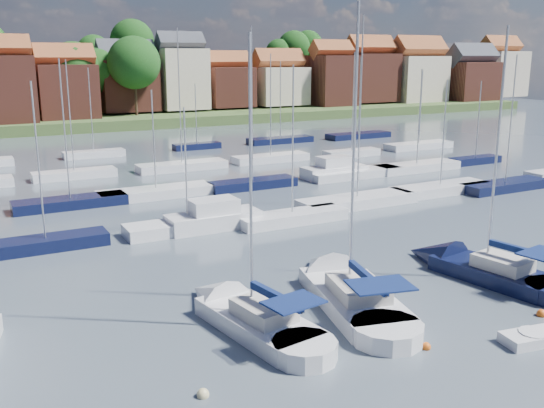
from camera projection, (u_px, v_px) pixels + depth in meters
ground at (187, 176)px, 64.72m from camera, size 260.00×260.00×0.00m
sailboat_left at (243, 315)px, 29.21m from camera, size 4.42×11.08×14.68m
sailboat_centre at (341, 288)px, 32.61m from camera, size 6.21×13.09×17.14m
sailboat_navy at (474, 268)px, 35.60m from camera, size 4.67×11.35×15.30m
tender at (533, 338)px, 27.12m from camera, size 3.04×1.78×0.62m
buoy_a at (203, 397)px, 22.87m from camera, size 0.47×0.47×0.47m
buoy_c at (426, 349)px, 26.61m from camera, size 0.41×0.41×0.41m
buoy_d at (541, 316)px, 29.97m from camera, size 0.48×0.48×0.48m
buoy_e at (437, 264)px, 37.49m from camera, size 0.52×0.52×0.52m
marina_field at (222, 178)px, 61.33m from camera, size 79.62×41.41×15.93m
far_shore_town at (59, 90)px, 144.04m from camera, size 212.46×90.00×22.27m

